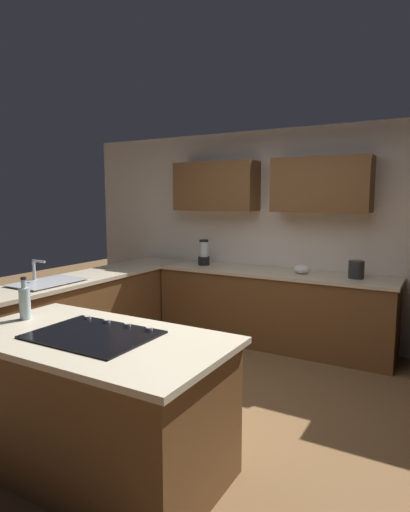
{
  "coord_description": "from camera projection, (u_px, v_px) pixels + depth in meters",
  "views": [
    {
      "loc": [
        -1.69,
        3.03,
        1.76
      ],
      "look_at": [
        0.53,
        -0.85,
        1.16
      ],
      "focal_mm": 30.03,
      "sensor_mm": 36.0,
      "label": 1
    }
  ],
  "objects": [
    {
      "name": "ground_plane",
      "position": [
        209.0,
        405.0,
        3.67
      ],
      "size": [
        14.0,
        14.0,
        0.0
      ],
      "primitive_type": "plane",
      "color": "brown"
    },
    {
      "name": "wall_back",
      "position": [
        286.0,
        225.0,
        5.27
      ],
      "size": [
        6.0,
        0.44,
        2.6
      ],
      "color": "silver",
      "rests_on": "ground"
    },
    {
      "name": "lower_cabinets_back",
      "position": [
        271.0,
        310.0,
        5.14
      ],
      "size": [
        2.8,
        0.6,
        0.86
      ],
      "primitive_type": "cube",
      "color": "brown",
      "rests_on": "ground"
    },
    {
      "name": "countertop_back",
      "position": [
        272.0,
        273.0,
        5.08
      ],
      "size": [
        2.84,
        0.64,
        0.04
      ],
      "primitive_type": "cube",
      "color": "beige",
      "rests_on": "lower_cabinets_back"
    },
    {
      "name": "lower_cabinets_side",
      "position": [
        96.0,
        313.0,
        4.98
      ],
      "size": [
        0.6,
        2.9,
        0.86
      ],
      "primitive_type": "cube",
      "color": "brown",
      "rests_on": "ground"
    },
    {
      "name": "countertop_side",
      "position": [
        94.0,
        275.0,
        4.92
      ],
      "size": [
        0.64,
        2.94,
        0.04
      ],
      "primitive_type": "cube",
      "color": "beige",
      "rests_on": "lower_cabinets_side"
    },
    {
      "name": "island_base",
      "position": [
        95.0,
        406.0,
        2.76
      ],
      "size": [
        1.68,
        0.87,
        0.86
      ],
      "primitive_type": "cube",
      "color": "brown",
      "rests_on": "ground"
    },
    {
      "name": "island_top",
      "position": [
        93.0,
        339.0,
        2.7
      ],
      "size": [
        1.76,
        0.95,
        0.04
      ],
      "primitive_type": "cube",
      "color": "beige",
      "rests_on": "island_base"
    },
    {
      "name": "sink_unit",
      "position": [
        47.0,
        282.0,
        4.35
      ],
      "size": [
        0.46,
        0.7,
        0.23
      ],
      "color": "#515456",
      "rests_on": "countertop_side"
    },
    {
      "name": "cooktop",
      "position": [
        93.0,
        334.0,
        2.7
      ],
      "size": [
        0.76,
        0.56,
        0.03
      ],
      "color": "black",
      "rests_on": "island_top"
    },
    {
      "name": "blender",
      "position": [
        204.0,
        254.0,
        5.54
      ],
      "size": [
        0.15,
        0.15,
        0.33
      ],
      "color": "black",
      "rests_on": "countertop_back"
    },
    {
      "name": "mixing_bowl",
      "position": [
        302.0,
        269.0,
        4.92
      ],
      "size": [
        0.19,
        0.19,
        0.1
      ],
      "primitive_type": "ellipsoid",
      "color": "white",
      "rests_on": "countertop_back"
    },
    {
      "name": "kettle",
      "position": [
        356.0,
        270.0,
        4.62
      ],
      "size": [
        0.17,
        0.17,
        0.19
      ],
      "primitive_type": "cylinder",
      "color": "#262628",
      "rests_on": "countertop_back"
    },
    {
      "name": "oil_bottle",
      "position": [
        25.0,
        302.0,
        3.05
      ],
      "size": [
        0.08,
        0.08,
        0.31
      ],
      "color": "silver",
      "rests_on": "island_top"
    }
  ]
}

